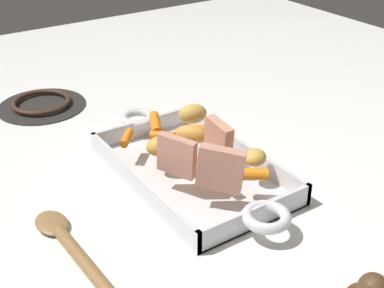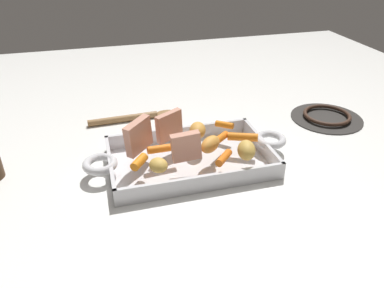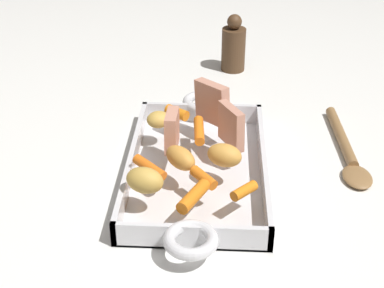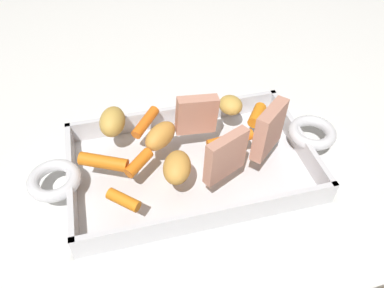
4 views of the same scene
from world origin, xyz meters
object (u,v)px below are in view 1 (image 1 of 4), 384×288
(roast_slice_thick, at_px, (177,156))
(potato_golden_small, at_px, (162,146))
(baby_carrot_northeast, at_px, (207,129))
(potato_corner, at_px, (193,114))
(serving_spoon, at_px, (73,249))
(roasting_dish, at_px, (192,169))
(baby_carrot_center_right, at_px, (255,174))
(potato_halved, at_px, (255,157))
(baby_carrot_northwest, at_px, (154,124))
(baby_carrot_center_left, at_px, (163,136))
(roast_slice_outer, at_px, (219,138))
(roast_slice_thin, at_px, (221,169))
(potato_golden_large, at_px, (191,134))
(baby_carrot_southeast, at_px, (210,167))
(baby_carrot_long, at_px, (127,138))
(stove_burner_rear, at_px, (42,104))

(roast_slice_thick, relative_size, potato_golden_small, 1.21)
(baby_carrot_northeast, height_order, potato_corner, potato_corner)
(serving_spoon, bearing_deg, potato_corner, -63.43)
(roast_slice_thick, bearing_deg, roasting_dish, -56.94)
(baby_carrot_center_right, relative_size, potato_halved, 1.07)
(potato_golden_small, bearing_deg, potato_halved, -135.07)
(baby_carrot_northwest, bearing_deg, serving_spoon, 128.99)
(roast_slice_thick, height_order, baby_carrot_northwest, roast_slice_thick)
(roast_slice_thick, xyz_separation_m, baby_carrot_center_right, (-0.09, -0.10, -0.02))
(baby_carrot_center_left, bearing_deg, roast_slice_outer, -150.85)
(roasting_dish, relative_size, roast_slice_thin, 6.56)
(baby_carrot_center_left, bearing_deg, potato_golden_large, -136.23)
(potato_golden_large, bearing_deg, roast_slice_thick, 133.96)
(baby_carrot_southeast, distance_m, baby_carrot_long, 0.18)
(baby_carrot_center_left, bearing_deg, stove_burner_rear, 17.19)
(potato_corner, relative_size, stove_burner_rear, 0.29)
(potato_golden_small, bearing_deg, roast_slice_outer, -120.24)
(potato_corner, xyz_separation_m, serving_spoon, (-0.19, 0.34, -0.05))
(baby_carrot_northeast, distance_m, serving_spoon, 0.36)
(baby_carrot_southeast, bearing_deg, baby_carrot_northwest, -0.04)
(roast_slice_outer, distance_m, baby_carrot_long, 0.18)
(baby_carrot_southeast, xyz_separation_m, potato_golden_large, (0.10, -0.03, 0.01))
(roasting_dish, height_order, stove_burner_rear, roasting_dish)
(baby_carrot_center_left, height_order, serving_spoon, baby_carrot_center_left)
(potato_golden_small, relative_size, serving_spoon, 0.22)
(roast_slice_thick, height_order, baby_carrot_center_left, roast_slice_thick)
(stove_burner_rear, bearing_deg, potato_halved, -159.51)
(roasting_dish, xyz_separation_m, baby_carrot_center_left, (0.08, 0.01, 0.04))
(baby_carrot_northwest, xyz_separation_m, potato_golden_large, (-0.09, -0.03, 0.01))
(baby_carrot_long, height_order, potato_golden_small, potato_golden_small)
(baby_carrot_southeast, height_order, stove_burner_rear, baby_carrot_southeast)
(baby_carrot_long, xyz_separation_m, potato_corner, (-0.00, -0.15, 0.01))
(baby_carrot_center_right, xyz_separation_m, baby_carrot_northwest, (0.25, 0.05, -0.00))
(baby_carrot_long, xyz_separation_m, potato_halved, (-0.20, -0.15, 0.01))
(serving_spoon, bearing_deg, baby_carrot_center_right, -100.45)
(roast_slice_thin, relative_size, baby_carrot_northwest, 1.04)
(baby_carrot_northwest, distance_m, stove_burner_rear, 0.34)
(baby_carrot_southeast, xyz_separation_m, stove_burner_rear, (0.50, 0.12, -0.04))
(baby_carrot_southeast, distance_m, serving_spoon, 0.26)
(roast_slice_thin, bearing_deg, potato_halved, -74.38)
(potato_halved, bearing_deg, baby_carrot_southeast, 72.19)
(potato_golden_small, bearing_deg, potato_corner, -56.81)
(baby_carrot_center_right, relative_size, potato_corner, 0.78)
(potato_golden_small, bearing_deg, roasting_dish, -125.24)
(roast_slice_thick, height_order, potato_halved, roast_slice_thick)
(stove_burner_rear, bearing_deg, potato_golden_small, -168.88)
(roast_slice_thick, relative_size, baby_carrot_center_right, 1.53)
(roast_slice_thin, height_order, potato_golden_small, roast_slice_thin)
(potato_golden_small, bearing_deg, stove_burner_rear, 11.12)
(roasting_dish, xyz_separation_m, roast_slice_thick, (-0.04, 0.05, 0.06))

